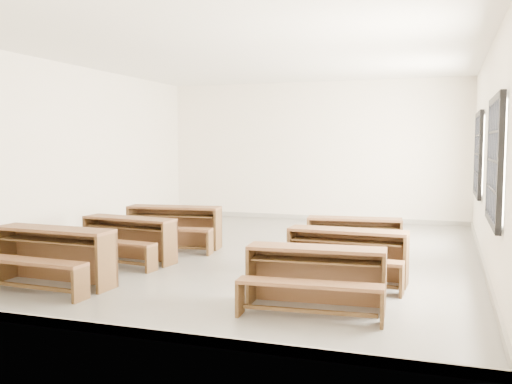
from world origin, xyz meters
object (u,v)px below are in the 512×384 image
(desk_set_4, at_px, (346,252))
(desk_set_5, at_px, (354,235))
(desk_set_0, at_px, (51,252))
(desk_set_2, at_px, (173,224))
(desk_set_1, at_px, (127,236))
(desk_set_3, at_px, (315,273))

(desk_set_4, bearing_deg, desk_set_5, 96.88)
(desk_set_0, xyz_separation_m, desk_set_2, (0.28, 2.81, -0.01))
(desk_set_1, distance_m, desk_set_4, 3.37)
(desk_set_5, bearing_deg, desk_set_0, -146.17)
(desk_set_1, relative_size, desk_set_2, 0.94)
(desk_set_2, bearing_deg, desk_set_1, -103.59)
(desk_set_0, xyz_separation_m, desk_set_3, (3.37, 0.07, -0.03))
(desk_set_0, height_order, desk_set_5, desk_set_0)
(desk_set_0, relative_size, desk_set_2, 0.99)
(desk_set_2, bearing_deg, desk_set_4, -31.51)
(desk_set_0, bearing_deg, desk_set_4, 23.73)
(desk_set_2, distance_m, desk_set_4, 3.54)
(desk_set_3, relative_size, desk_set_4, 1.00)
(desk_set_2, xyz_separation_m, desk_set_4, (3.22, -1.47, -0.02))
(desk_set_1, relative_size, desk_set_5, 1.04)
(desk_set_2, distance_m, desk_set_5, 3.09)
(desk_set_2, relative_size, desk_set_3, 1.08)
(desk_set_0, bearing_deg, desk_set_1, 87.79)
(desk_set_0, distance_m, desk_set_2, 2.83)
(desk_set_2, xyz_separation_m, desk_set_3, (3.09, -2.74, -0.02))
(desk_set_0, distance_m, desk_set_1, 1.58)
(desk_set_0, relative_size, desk_set_1, 1.06)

